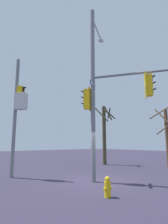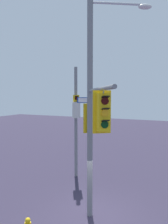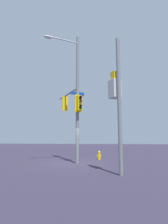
# 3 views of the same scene
# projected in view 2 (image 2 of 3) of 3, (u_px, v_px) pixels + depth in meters

# --- Properties ---
(ground_plane) EXTENTS (80.00, 80.00, 0.00)m
(ground_plane) POSITION_uv_depth(u_px,v_px,m) (94.00, 216.00, 9.55)
(ground_plane) COLOR #302A3D
(main_signal_pole_assembly) EXTENTS (2.83, 5.20, 9.69)m
(main_signal_pole_assembly) POSITION_uv_depth(u_px,v_px,m) (95.00, 101.00, 8.74)
(main_signal_pole_assembly) COLOR slate
(main_signal_pole_assembly) RESTS_ON ground
(secondary_pole_assembly) EXTENTS (0.71, 0.82, 7.15)m
(secondary_pole_assembly) POSITION_uv_depth(u_px,v_px,m) (76.00, 114.00, 13.80)
(secondary_pole_assembly) COLOR slate
(secondary_pole_assembly) RESTS_ON ground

